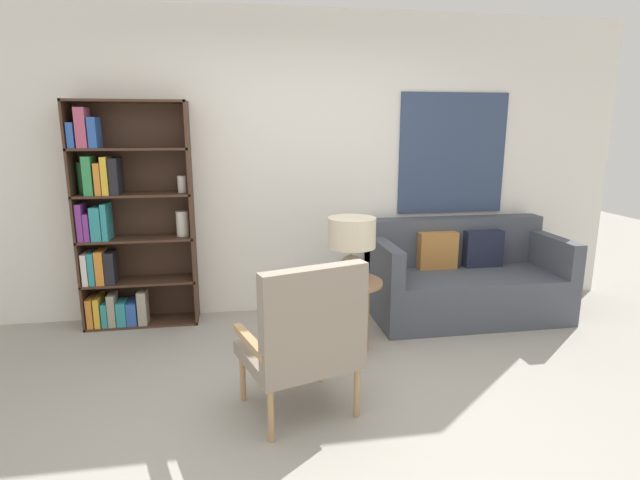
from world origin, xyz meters
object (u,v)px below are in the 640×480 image
couch (464,280)px  table_lamp (352,242)px  armchair (306,335)px  side_table (348,288)px  bookshelf (121,226)px

couch → table_lamp: bearing=-153.6°
armchair → table_lamp: (0.46, 0.87, 0.34)m
side_table → bookshelf: bearing=156.1°
bookshelf → armchair: bookshelf is taller
bookshelf → couch: bearing=-4.8°
table_lamp → bookshelf: bearing=154.7°
armchair → table_lamp: 1.04m
bookshelf → armchair: size_ratio=1.99×
bookshelf → side_table: size_ratio=3.50×
couch → armchair: bearing=-138.8°
bookshelf → armchair: bearing=-52.1°
side_table → table_lamp: bearing=-77.3°
bookshelf → armchair: (1.34, -1.72, -0.36)m
armchair → couch: armchair is taller
armchair → table_lamp: size_ratio=1.91×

